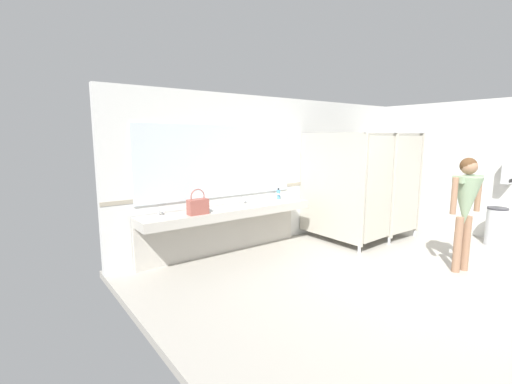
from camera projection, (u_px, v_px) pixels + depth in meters
ground_plane at (442, 294)px, 4.58m from camera, size 6.86×6.71×0.10m
wall_back at (285, 170)px, 6.84m from camera, size 6.86×0.12×2.69m
wall_back_tile_band at (287, 185)px, 6.83m from camera, size 6.86×0.01×0.06m
vanity_counter at (227, 220)px, 5.87m from camera, size 3.05×0.53×0.93m
mirror_panel at (221, 161)px, 5.87m from camera, size 2.95×0.02×1.20m
bathroom_stalls at (368, 183)px, 6.79m from camera, size 1.82×1.54×2.09m
paper_towel_dispenser_upper at (509, 171)px, 6.46m from camera, size 0.33×0.13×0.47m
trash_bin at (496, 226)px, 6.43m from camera, size 0.34×0.34×0.70m
person_standing at (466, 200)px, 5.07m from camera, size 0.57×0.48×1.68m
handbag at (198, 206)px, 5.26m from camera, size 0.31×0.15×0.39m
soap_dispenser at (278, 194)px, 6.57m from camera, size 0.07×0.07×0.21m
floor_drain_cover at (473, 312)px, 3.99m from camera, size 0.14×0.14×0.01m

